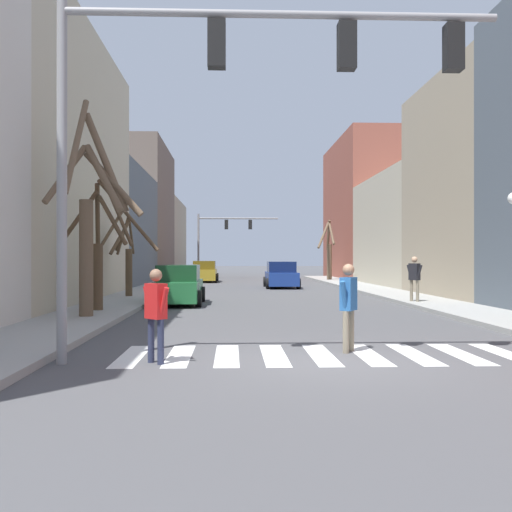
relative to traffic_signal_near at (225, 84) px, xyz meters
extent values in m
plane|color=#4C4C4F|center=(1.82, 0.05, -4.94)|extent=(240.00, 240.00, 0.00)
cube|color=#BCB299|center=(-8.55, 14.49, 0.70)|extent=(6.00, 16.00, 11.28)
cube|color=#515B66|center=(-8.55, 28.74, -1.17)|extent=(6.00, 12.51, 7.55)
cube|color=#66564C|center=(-8.55, 41.67, 0.78)|extent=(6.00, 13.34, 11.45)
cube|color=tan|center=(-8.55, 55.89, -0.92)|extent=(6.00, 15.11, 8.04)
cube|color=tan|center=(12.19, 16.26, 0.08)|extent=(6.00, 9.59, 10.04)
cube|color=#BCB299|center=(12.19, 27.50, -1.39)|extent=(6.00, 12.89, 7.11)
cube|color=#934C3D|center=(12.19, 41.29, 1.07)|extent=(6.00, 14.68, 12.01)
cube|color=white|center=(-1.78, 0.80, -4.94)|extent=(0.45, 2.60, 0.01)
cube|color=white|center=(-0.88, 0.80, -4.94)|extent=(0.45, 2.60, 0.01)
cube|color=white|center=(0.02, 0.80, -4.94)|extent=(0.45, 2.60, 0.01)
cube|color=white|center=(0.92, 0.80, -4.94)|extent=(0.45, 2.60, 0.01)
cube|color=white|center=(1.82, 0.80, -4.94)|extent=(0.45, 2.60, 0.01)
cube|color=white|center=(2.72, 0.80, -4.94)|extent=(0.45, 2.60, 0.01)
cube|color=white|center=(3.62, 0.80, -4.94)|extent=(0.45, 2.60, 0.01)
cube|color=white|center=(4.52, 0.80, -4.94)|extent=(0.45, 2.60, 0.01)
cube|color=white|center=(5.42, 0.80, -4.94)|extent=(0.45, 2.60, 0.01)
cylinder|color=gray|center=(-2.87, 0.00, -1.64)|extent=(0.18, 0.18, 6.60)
cylinder|color=gray|center=(1.01, 0.00, 1.26)|extent=(7.75, 0.14, 0.14)
cube|color=black|center=(-0.16, 0.00, 0.71)|extent=(0.32, 0.28, 0.84)
cube|color=black|center=(2.17, 0.00, 0.71)|extent=(0.32, 0.28, 0.84)
cube|color=black|center=(4.10, 0.00, 0.71)|extent=(0.32, 0.28, 0.84)
cylinder|color=gray|center=(-2.87, 42.49, -2.07)|extent=(0.18, 0.18, 5.74)
cylinder|color=gray|center=(0.66, 42.49, 0.40)|extent=(7.06, 0.14, 0.14)
cube|color=black|center=(-0.40, 42.49, -0.15)|extent=(0.32, 0.28, 0.84)
cube|color=black|center=(1.72, 42.49, -0.15)|extent=(0.32, 0.28, 0.84)
cube|color=#236B38|center=(-2.01, 13.33, -4.38)|extent=(1.70, 4.50, 0.77)
cube|color=#133A1E|center=(-2.01, 13.33, -3.68)|extent=(1.57, 2.34, 0.63)
cylinder|color=black|center=(-2.88, 14.72, -4.62)|extent=(0.22, 0.64, 0.64)
cylinder|color=black|center=(-1.15, 14.72, -4.62)|extent=(0.22, 0.64, 0.64)
cylinder|color=black|center=(-2.88, 11.93, -4.62)|extent=(0.22, 0.64, 0.64)
cylinder|color=black|center=(-1.15, 11.93, -4.62)|extent=(0.22, 0.64, 0.64)
cube|color=#A38423|center=(-1.98, 35.10, -4.37)|extent=(1.78, 4.74, 0.79)
cube|color=#594813|center=(-1.98, 35.10, -3.66)|extent=(1.63, 2.47, 0.64)
cylinder|color=black|center=(-2.89, 36.57, -4.62)|extent=(0.22, 0.64, 0.64)
cylinder|color=black|center=(-1.07, 36.57, -4.62)|extent=(0.22, 0.64, 0.64)
cylinder|color=black|center=(-2.89, 33.63, -4.62)|extent=(0.22, 0.64, 0.64)
cylinder|color=black|center=(-1.07, 33.63, -4.62)|extent=(0.22, 0.64, 0.64)
cube|color=navy|center=(3.15, 26.19, -4.37)|extent=(1.79, 4.60, 0.79)
cube|color=#0E1C46|center=(3.15, 26.19, -3.65)|extent=(1.65, 2.39, 0.65)
cylinder|color=black|center=(2.23, 27.62, -4.62)|extent=(0.22, 0.64, 0.64)
cylinder|color=black|center=(4.06, 27.62, -4.62)|extent=(0.22, 0.64, 0.64)
cylinder|color=black|center=(2.23, 24.77, -4.62)|extent=(0.22, 0.64, 0.64)
cylinder|color=black|center=(4.06, 24.77, -4.62)|extent=(0.22, 0.64, 0.64)
cylinder|color=#282D47|center=(-1.13, -0.11, -4.55)|extent=(0.12, 0.12, 0.79)
cylinder|color=#282D47|center=(-1.32, 0.10, -4.55)|extent=(0.12, 0.12, 0.79)
cube|color=red|center=(-1.23, -0.01, -3.84)|extent=(0.42, 0.43, 0.62)
sphere|color=#8C664C|center=(-1.23, -0.01, -3.39)|extent=(0.22, 0.22, 0.22)
cylinder|color=red|center=(-1.07, -0.17, -3.88)|extent=(0.25, 0.26, 0.60)
cylinder|color=red|center=(-1.38, 0.16, -3.88)|extent=(0.25, 0.26, 0.60)
cylinder|color=#7A705B|center=(7.17, 12.66, -4.37)|extent=(0.12, 0.12, 0.83)
cylinder|color=#7A705B|center=(7.34, 12.41, -4.37)|extent=(0.12, 0.12, 0.83)
cube|color=black|center=(7.26, 12.54, -3.63)|extent=(0.42, 0.47, 0.66)
sphere|color=tan|center=(7.26, 12.54, -3.15)|extent=(0.23, 0.23, 0.23)
cylinder|color=black|center=(7.13, 12.73, -3.67)|extent=(0.23, 0.29, 0.64)
cylinder|color=black|center=(7.38, 12.34, -3.67)|extent=(0.23, 0.29, 0.64)
cylinder|color=#7A705B|center=(2.34, 0.98, -4.53)|extent=(0.12, 0.12, 0.83)
cylinder|color=#7A705B|center=(2.49, 1.24, -4.53)|extent=(0.12, 0.12, 0.83)
cube|color=#235693|center=(2.41, 1.11, -3.79)|extent=(0.40, 0.46, 0.65)
sphere|color=#8C664C|center=(2.41, 1.11, -3.31)|extent=(0.23, 0.23, 0.23)
cylinder|color=#235693|center=(2.29, 0.91, -3.83)|extent=(0.22, 0.29, 0.63)
cylinder|color=#235693|center=(2.53, 1.31, -3.83)|extent=(0.22, 0.29, 0.63)
cylinder|color=brown|center=(-4.16, 7.11, -3.08)|extent=(0.41, 0.41, 3.41)
cylinder|color=brown|center=(-4.62, 6.57, -0.69)|extent=(1.04, 1.26, 1.89)
cylinder|color=brown|center=(-4.20, 6.14, 0.05)|extent=(0.25, 2.08, 2.99)
cylinder|color=brown|center=(-3.60, 6.79, -0.77)|extent=(1.31, 0.87, 2.08)
cylinder|color=brown|center=(-3.35, 7.02, -0.92)|extent=(1.79, 0.39, 1.96)
cylinder|color=brown|center=(-3.58, 7.07, -0.30)|extent=(1.36, 0.29, 2.94)
cylinder|color=brown|center=(-4.28, 9.18, -3.71)|extent=(0.32, 0.32, 2.17)
cylinder|color=brown|center=(-4.48, 10.05, -1.80)|extent=(0.52, 1.86, 2.40)
cylinder|color=brown|center=(-3.73, 8.74, -1.86)|extent=(1.17, 1.06, 1.70)
cylinder|color=brown|center=(-3.28, 9.01, -1.69)|extent=(2.08, 0.50, 2.40)
cylinder|color=brown|center=(-3.66, 8.84, -1.40)|extent=(1.32, 0.82, 2.67)
cylinder|color=brown|center=(-5.07, 9.55, -1.85)|extent=(1.68, 0.95, 2.00)
cylinder|color=brown|center=(-4.49, 16.31, -3.74)|extent=(0.31, 0.31, 2.10)
cylinder|color=brown|center=(-4.83, 16.67, -2.08)|extent=(0.76, 0.86, 1.76)
cylinder|color=brown|center=(-4.87, 16.71, -2.07)|extent=(0.82, 0.95, 1.46)
cylinder|color=brown|center=(-4.84, 15.92, -2.22)|extent=(0.80, 0.94, 1.54)
cylinder|color=brown|center=(-5.07, 15.84, -1.65)|extent=(1.26, 1.10, 2.32)
cylinder|color=brown|center=(-4.47, 16.76, -2.06)|extent=(0.16, 1.00, 1.71)
cylinder|color=brown|center=(7.73, 35.94, -3.41)|extent=(0.39, 0.39, 2.76)
cylinder|color=brown|center=(7.78, 35.16, -1.25)|extent=(0.27, 1.69, 1.76)
cylinder|color=brown|center=(7.15, 35.19, -1.35)|extent=(1.23, 1.72, 2.16)
cylinder|color=brown|center=(7.73, 36.38, -1.30)|extent=(0.20, 1.08, 2.34)
camera|label=1|loc=(0.12, -10.61, -3.07)|focal=42.00mm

